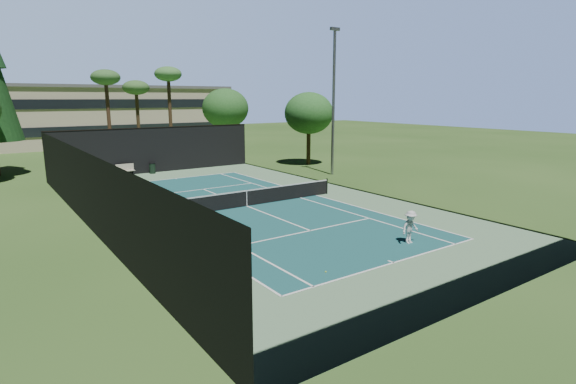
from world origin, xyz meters
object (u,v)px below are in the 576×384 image
tennis_ball_b (179,199)px  park_bench (125,170)px  player (410,227)px  tennis_ball_c (255,193)px  tennis_ball_d (182,205)px  trash_bin (152,168)px  tennis_net (247,198)px  tennis_ball_a (326,272)px

tennis_ball_b → park_bench: bearing=91.7°
player → tennis_ball_c: (-0.21, 13.44, -0.74)m
player → tennis_ball_d: size_ratio=24.09×
tennis_ball_b → park_bench: park_bench is taller
park_bench → tennis_ball_c: bearing=-67.2°
player → tennis_ball_c: player is taller
tennis_ball_d → tennis_ball_c: bearing=4.7°
trash_bin → tennis_ball_d: bearing=-101.0°
tennis_ball_b → tennis_ball_d: size_ratio=0.96×
tennis_net → tennis_ball_a: (-2.90, -11.09, -0.52)m
tennis_ball_c → trash_bin: size_ratio=0.06×
tennis_net → tennis_ball_a: bearing=-104.7°
tennis_net → player: player is taller
tennis_ball_b → park_bench: size_ratio=0.04×
player → park_bench: bearing=101.5°
player → tennis_ball_b: size_ratio=25.03×
tennis_net → tennis_ball_b: bearing=121.8°
tennis_ball_d → park_bench: size_ratio=0.04×
park_bench → trash_bin: (2.30, -0.12, -0.07)m
tennis_ball_a → trash_bin: (2.21, 26.59, 0.44)m
player → tennis_ball_a: bearing=-174.7°
tennis_ball_c → tennis_ball_d: tennis_ball_d is taller
tennis_ball_a → tennis_ball_c: size_ratio=1.22×
tennis_ball_d → tennis_ball_b: bearing=73.0°
player → park_bench: (-5.54, 26.17, -0.22)m
tennis_ball_b → tennis_net: bearing=-58.2°
tennis_ball_c → park_bench: park_bench is taller
park_bench → tennis_ball_a: bearing=-89.8°
tennis_ball_b → tennis_ball_c: tennis_ball_b is taller
tennis_ball_c → trash_bin: (-3.03, 12.60, 0.45)m
player → tennis_ball_b: bearing=108.9°
tennis_ball_a → tennis_net: bearing=75.3°
tennis_ball_a → tennis_ball_c: tennis_ball_a is taller
tennis_net → tennis_ball_c: size_ratio=218.74×
tennis_ball_a → tennis_ball_b: 15.39m
trash_bin → player: bearing=-82.9°
tennis_net → player: (2.55, -10.54, 0.21)m
trash_bin → tennis_ball_c: bearing=-76.5°
player → tennis_ball_d: player is taller
tennis_ball_a → tennis_ball_c: bearing=69.5°
tennis_ball_c → trash_bin: bearing=103.5°
tennis_ball_a → park_bench: (-0.09, 26.72, 0.51)m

